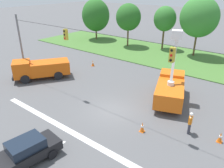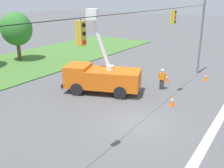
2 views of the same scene
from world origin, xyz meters
name	(u,v)px [view 2 (image 2 of 2)]	position (x,y,z in m)	size (l,w,h in m)	color
ground_plane	(137,122)	(0.00, 0.00, 0.00)	(200.00, 200.00, 0.00)	#565659
signal_gantry	(139,55)	(-0.01, 0.00, 4.25)	(26.20, 0.33, 7.20)	slate
tree_far_east	(16,29)	(6.72, 19.37, 3.78)	(3.49, 3.71, 5.73)	brown
utility_truck_bucket_lift	(101,76)	(3.19, 4.93, 1.37)	(4.32, 6.49, 6.52)	orange
road_worker	(162,78)	(6.50, 1.13, 1.00)	(0.29, 0.65, 1.77)	#383842
traffic_cone_foreground_left	(172,100)	(3.68, -0.84, 0.41)	(0.36, 0.36, 0.81)	orange
traffic_cone_foreground_right	(167,78)	(8.57, 1.48, 0.40)	(0.36, 0.36, 0.80)	orange
traffic_cone_lane_edge_a	(206,77)	(11.09, -1.34, 0.35)	(0.36, 0.36, 0.71)	orange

